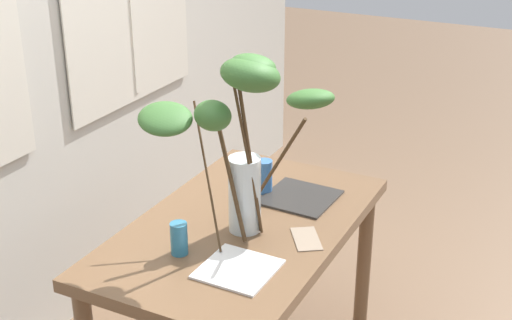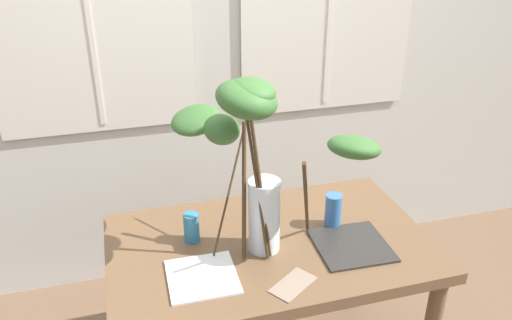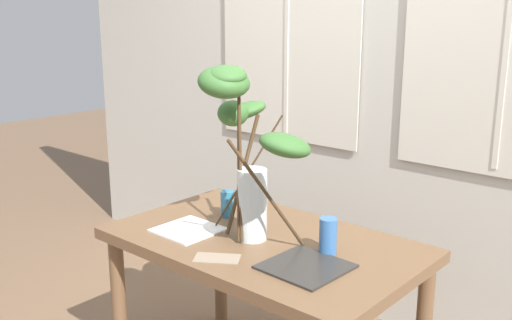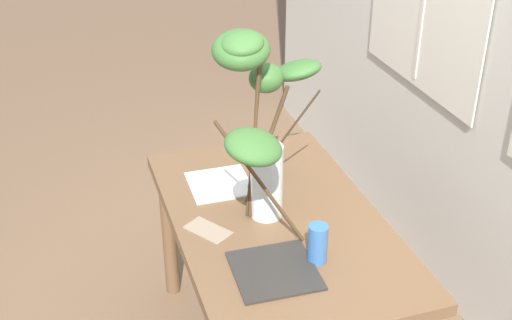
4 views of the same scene
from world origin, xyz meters
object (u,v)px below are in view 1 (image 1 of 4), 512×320
object	(u,v)px
plate_square_left	(238,269)
plate_square_right	(300,197)
drinking_glass_blue_left	(179,238)
drinking_glass_blue_right	(264,176)
dining_table	(242,245)
vase_with_branches	(244,127)

from	to	relation	value
plate_square_left	plate_square_right	size ratio (longest dim) A/B	0.88
drinking_glass_blue_left	plate_square_left	distance (m)	0.24
drinking_glass_blue_left	plate_square_right	size ratio (longest dim) A/B	0.43
drinking_glass_blue_right	drinking_glass_blue_left	bearing A→B (deg)	174.99
dining_table	drinking_glass_blue_left	size ratio (longest dim) A/B	10.48
drinking_glass_blue_right	plate_square_right	distance (m)	0.17
drinking_glass_blue_left	plate_square_left	bearing A→B (deg)	-91.02
drinking_glass_blue_left	plate_square_right	distance (m)	0.63
dining_table	plate_square_left	size ratio (longest dim) A/B	5.15
plate_square_right	plate_square_left	bearing A→B (deg)	-177.29
drinking_glass_blue_right	plate_square_left	bearing A→B (deg)	-162.18
dining_table	drinking_glass_blue_left	distance (m)	0.34
drinking_glass_blue_left	plate_square_right	world-z (taller)	drinking_glass_blue_left
vase_with_branches	drinking_glass_blue_right	bearing A→B (deg)	14.57
plate_square_left	vase_with_branches	bearing A→B (deg)	22.36
dining_table	drinking_glass_blue_right	xyz separation A→B (m)	(0.28, 0.04, 0.17)
plate_square_left	drinking_glass_blue_left	bearing A→B (deg)	88.98
dining_table	plate_square_right	xyz separation A→B (m)	(0.30, -0.11, 0.10)
drinking_glass_blue_left	drinking_glass_blue_right	world-z (taller)	drinking_glass_blue_right
vase_with_branches	drinking_glass_blue_left	xyz separation A→B (m)	(-0.23, 0.14, -0.36)
vase_with_branches	plate_square_left	distance (m)	0.49
plate_square_left	plate_square_right	world-z (taller)	same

